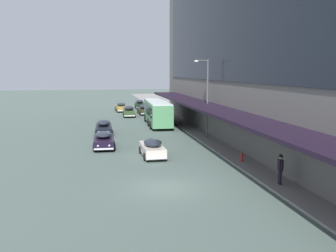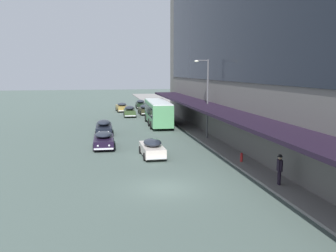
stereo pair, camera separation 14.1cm
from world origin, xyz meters
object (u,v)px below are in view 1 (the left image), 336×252
sedan_lead_mid (144,110)px  fire_hydrant (242,157)px  sedan_second_mid (104,140)px  sedan_trailing_near (104,127)px  sedan_trailing_mid (140,104)px  transit_bus_kerbside_front (157,111)px  street_lamp (206,94)px  sedan_second_near (152,148)px  sedan_oncoming_front (121,107)px  sedan_oncoming_rear (129,111)px  pedestrian_at_kerb (280,168)px

sedan_lead_mid → fire_hydrant: size_ratio=6.88×
sedan_second_mid → fire_hydrant: (10.20, -7.93, -0.24)m
sedan_trailing_near → fire_hydrant: bearing=-56.7°
sedan_second_mid → sedan_trailing_mid: sedan_trailing_mid is taller
transit_bus_kerbside_front → sedan_trailing_mid: bearing=89.4°
sedan_second_mid → sedan_lead_mid: (6.95, 25.66, 0.05)m
sedan_lead_mid → sedan_trailing_near: bearing=-110.5°
sedan_trailing_near → street_lamp: bearing=-26.0°
sedan_second_near → sedan_oncoming_front: 35.00m
sedan_second_mid → sedan_oncoming_rear: bearing=79.6°
sedan_second_near → sedan_oncoming_rear: bearing=89.1°
sedan_oncoming_rear → sedan_lead_mid: sedan_oncoming_rear is taller
transit_bus_kerbside_front → sedan_lead_mid: bearing=90.8°
sedan_trailing_mid → fire_hydrant: 43.68m
sedan_second_near → sedan_lead_mid: 30.24m
sedan_oncoming_front → transit_bus_kerbside_front: bearing=-78.3°
transit_bus_kerbside_front → street_lamp: size_ratio=1.36×
sedan_second_near → sedan_second_mid: size_ratio=0.96×
sedan_trailing_mid → sedan_second_near: bearing=-95.0°
sedan_trailing_near → sedan_second_mid: size_ratio=1.04×
transit_bus_kerbside_front → street_lamp: (3.25, -10.87, 2.92)m
sedan_oncoming_rear → sedan_second_mid: bearing=-100.4°
sedan_second_near → street_lamp: 10.23m
street_lamp → fire_hydrant: bearing=-90.9°
fire_hydrant → sedan_oncoming_rear: bearing=100.7°
sedan_second_mid → transit_bus_kerbside_front: bearing=61.8°
sedan_second_mid → sedan_trailing_mid: 36.41m
pedestrian_at_kerb → sedan_oncoming_rear: bearing=99.2°
transit_bus_kerbside_front → sedan_oncoming_rear: (-2.84, 10.13, -0.99)m
sedan_lead_mid → street_lamp: 23.84m
sedan_trailing_mid → transit_bus_kerbside_front: bearing=-90.6°
sedan_second_mid → sedan_lead_mid: size_ratio=0.97×
sedan_oncoming_front → street_lamp: 29.27m
sedan_trailing_near → pedestrian_at_kerb: 23.50m
sedan_second_near → sedan_oncoming_front: size_ratio=0.96×
pedestrian_at_kerb → street_lamp: size_ratio=0.23×
sedan_second_mid → fire_hydrant: bearing=-37.9°
fire_hydrant → sedan_second_mid: bearing=142.1°
sedan_second_near → sedan_lead_mid: (3.11, 30.08, 0.03)m
sedan_oncoming_rear → sedan_second_near: bearing=-90.9°
transit_bus_kerbside_front → pedestrian_at_kerb: size_ratio=5.85×
sedan_oncoming_front → sedan_trailing_mid: 6.35m
sedan_lead_mid → sedan_oncoming_rear: bearing=-139.8°
sedan_second_near → sedan_oncoming_front: (-0.31, 35.00, 0.02)m
sedan_trailing_near → pedestrian_at_kerb: pedestrian_at_kerb is taller
sedan_trailing_mid → fire_hydrant: sedan_trailing_mid is taller
sedan_second_mid → street_lamp: (10.37, 2.39, 3.98)m
pedestrian_at_kerb → fire_hydrant: 5.92m
sedan_trailing_mid → sedan_lead_mid: (-0.39, -10.00, -0.01)m
sedan_oncoming_rear → street_lamp: bearing=-73.8°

